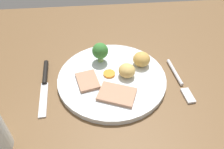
{
  "coord_description": "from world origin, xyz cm",
  "views": [
    {
      "loc": [
        5.39,
        40.44,
        43.93
      ],
      "look_at": [
        1.39,
        0.35,
        6.0
      ],
      "focal_mm": 36.13,
      "sensor_mm": 36.0,
      "label": 1
    }
  ],
  "objects_px": {
    "roast_potato_left": "(127,70)",
    "knife": "(45,81)",
    "dinner_plate": "(112,79)",
    "carrot_coin_front": "(109,74)",
    "roast_potato_right": "(142,59)",
    "broccoli_floret": "(100,51)",
    "meat_slice_main": "(117,94)",
    "meat_slice_under": "(88,81)",
    "fork": "(180,81)"
  },
  "relations": [
    {
      "from": "broccoli_floret",
      "to": "fork",
      "type": "bearing_deg",
      "value": 155.6
    },
    {
      "from": "meat_slice_under",
      "to": "broccoli_floret",
      "type": "bearing_deg",
      "value": -114.9
    },
    {
      "from": "meat_slice_under",
      "to": "knife",
      "type": "bearing_deg",
      "value": -11.55
    },
    {
      "from": "meat_slice_under",
      "to": "roast_potato_right",
      "type": "relative_size",
      "value": 1.44
    },
    {
      "from": "fork",
      "to": "roast_potato_right",
      "type": "bearing_deg",
      "value": -129.57
    },
    {
      "from": "meat_slice_under",
      "to": "roast_potato_right",
      "type": "height_order",
      "value": "roast_potato_right"
    },
    {
      "from": "roast_potato_right",
      "to": "fork",
      "type": "bearing_deg",
      "value": 145.27
    },
    {
      "from": "meat_slice_main",
      "to": "roast_potato_right",
      "type": "distance_m",
      "value": 0.13
    },
    {
      "from": "dinner_plate",
      "to": "roast_potato_left",
      "type": "relative_size",
      "value": 6.39
    },
    {
      "from": "meat_slice_main",
      "to": "dinner_plate",
      "type": "bearing_deg",
      "value": -85.01
    },
    {
      "from": "broccoli_floret",
      "to": "fork",
      "type": "relative_size",
      "value": 0.35
    },
    {
      "from": "roast_potato_left",
      "to": "roast_potato_right",
      "type": "xyz_separation_m",
      "value": [
        -0.04,
        -0.04,
        0.0
      ]
    },
    {
      "from": "meat_slice_main",
      "to": "fork",
      "type": "distance_m",
      "value": 0.17
    },
    {
      "from": "dinner_plate",
      "to": "broccoli_floret",
      "type": "distance_m",
      "value": 0.08
    },
    {
      "from": "meat_slice_under",
      "to": "roast_potato_left",
      "type": "height_order",
      "value": "roast_potato_left"
    },
    {
      "from": "roast_potato_right",
      "to": "broccoli_floret",
      "type": "relative_size",
      "value": 0.82
    },
    {
      "from": "roast_potato_right",
      "to": "knife",
      "type": "bearing_deg",
      "value": 6.72
    },
    {
      "from": "carrot_coin_front",
      "to": "broccoli_floret",
      "type": "xyz_separation_m",
      "value": [
        0.02,
        -0.06,
        0.03
      ]
    },
    {
      "from": "fork",
      "to": "knife",
      "type": "bearing_deg",
      "value": -100.21
    },
    {
      "from": "meat_slice_under",
      "to": "fork",
      "type": "bearing_deg",
      "value": 177.59
    },
    {
      "from": "carrot_coin_front",
      "to": "broccoli_floret",
      "type": "bearing_deg",
      "value": -72.26
    },
    {
      "from": "meat_slice_under",
      "to": "meat_slice_main",
      "type": "bearing_deg",
      "value": 142.5
    },
    {
      "from": "carrot_coin_front",
      "to": "roast_potato_left",
      "type": "bearing_deg",
      "value": 170.48
    },
    {
      "from": "broccoli_floret",
      "to": "meat_slice_under",
      "type": "bearing_deg",
      "value": 65.1
    },
    {
      "from": "meat_slice_main",
      "to": "carrot_coin_front",
      "type": "height_order",
      "value": "meat_slice_main"
    },
    {
      "from": "dinner_plate",
      "to": "knife",
      "type": "xyz_separation_m",
      "value": [
        0.17,
        -0.01,
        -0.0
      ]
    },
    {
      "from": "carrot_coin_front",
      "to": "fork",
      "type": "xyz_separation_m",
      "value": [
        -0.18,
        0.03,
        -0.01
      ]
    },
    {
      "from": "meat_slice_main",
      "to": "meat_slice_under",
      "type": "distance_m",
      "value": 0.08
    },
    {
      "from": "meat_slice_under",
      "to": "carrot_coin_front",
      "type": "distance_m",
      "value": 0.06
    },
    {
      "from": "carrot_coin_front",
      "to": "roast_potato_right",
      "type": "bearing_deg",
      "value": -160.89
    },
    {
      "from": "dinner_plate",
      "to": "fork",
      "type": "relative_size",
      "value": 1.77
    },
    {
      "from": "carrot_coin_front",
      "to": "broccoli_floret",
      "type": "relative_size",
      "value": 0.55
    },
    {
      "from": "carrot_coin_front",
      "to": "fork",
      "type": "height_order",
      "value": "carrot_coin_front"
    },
    {
      "from": "roast_potato_left",
      "to": "knife",
      "type": "relative_size",
      "value": 0.23
    },
    {
      "from": "meat_slice_under",
      "to": "fork",
      "type": "relative_size",
      "value": 0.42
    },
    {
      "from": "dinner_plate",
      "to": "knife",
      "type": "height_order",
      "value": "dinner_plate"
    },
    {
      "from": "meat_slice_under",
      "to": "roast_potato_right",
      "type": "bearing_deg",
      "value": -160.04
    },
    {
      "from": "roast_potato_left",
      "to": "carrot_coin_front",
      "type": "bearing_deg",
      "value": -9.52
    },
    {
      "from": "knife",
      "to": "meat_slice_under",
      "type": "bearing_deg",
      "value": 75.08
    },
    {
      "from": "dinner_plate",
      "to": "roast_potato_right",
      "type": "bearing_deg",
      "value": -153.03
    },
    {
      "from": "meat_slice_main",
      "to": "roast_potato_right",
      "type": "height_order",
      "value": "roast_potato_right"
    },
    {
      "from": "roast_potato_left",
      "to": "broccoli_floret",
      "type": "xyz_separation_m",
      "value": [
        0.06,
        -0.06,
        0.02
      ]
    },
    {
      "from": "meat_slice_main",
      "to": "fork",
      "type": "bearing_deg",
      "value": -166.06
    },
    {
      "from": "roast_potato_left",
      "to": "knife",
      "type": "height_order",
      "value": "roast_potato_left"
    },
    {
      "from": "meat_slice_under",
      "to": "knife",
      "type": "xyz_separation_m",
      "value": [
        0.11,
        -0.02,
        -0.01
      ]
    },
    {
      "from": "roast_potato_left",
      "to": "fork",
      "type": "distance_m",
      "value": 0.14
    },
    {
      "from": "dinner_plate",
      "to": "carrot_coin_front",
      "type": "bearing_deg",
      "value": -61.82
    },
    {
      "from": "meat_slice_main",
      "to": "fork",
      "type": "relative_size",
      "value": 0.54
    },
    {
      "from": "roast_potato_left",
      "to": "roast_potato_right",
      "type": "bearing_deg",
      "value": -139.51
    },
    {
      "from": "fork",
      "to": "broccoli_floret",
      "type": "bearing_deg",
      "value": -119.24
    }
  ]
}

